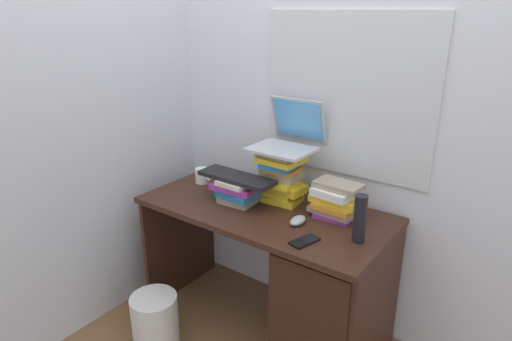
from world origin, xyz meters
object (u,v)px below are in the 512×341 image
desk (314,286)px  mug (203,176)px  laptop (289,137)px  keyboard (237,177)px  wastebasket (155,321)px  book_stack_tall (281,174)px  cell_phone (305,241)px  book_stack_side (336,200)px  book_stack_keyboard_riser (238,191)px  water_bottle (360,219)px  computer_mouse (298,221)px

desk → mug: size_ratio=11.04×
desk → laptop: laptop is taller
laptop → keyboard: laptop is taller
wastebasket → laptop: bearing=58.5°
book_stack_tall → cell_phone: book_stack_tall is taller
book_stack_side → wastebasket: size_ratio=0.83×
book_stack_keyboard_riser → book_stack_side: (0.48, 0.15, 0.02)m
mug → book_stack_tall: bearing=5.5°
mug → cell_phone: mug is taller
book_stack_keyboard_riser → book_stack_side: 0.51m
desk → book_stack_keyboard_riser: book_stack_keyboard_riser is taller
book_stack_side → water_bottle: water_bottle is taller
book_stack_keyboard_riser → water_bottle: 0.68m
keyboard → water_bottle: (0.68, -0.01, -0.03)m
book_stack_keyboard_riser → wastebasket: (-0.23, -0.43, -0.65)m
mug → desk: bearing=-6.6°
book_stack_keyboard_riser → keyboard: size_ratio=0.59×
book_stack_keyboard_riser → water_bottle: size_ratio=1.15×
book_stack_side → book_stack_keyboard_riser: bearing=-162.5°
book_stack_tall → wastebasket: bearing=-124.3°
keyboard → mug: (-0.34, 0.10, -0.10)m
desk → cell_phone: bearing=-80.8°
book_stack_keyboard_riser → wastebasket: size_ratio=0.86×
mug → wastebasket: mug is taller
book_stack_tall → book_stack_side: 0.32m
book_stack_keyboard_riser → keyboard: keyboard is taller
keyboard → water_bottle: water_bottle is taller
computer_mouse → cell_phone: size_ratio=0.76×
book_stack_tall → keyboard: size_ratio=0.66×
book_stack_keyboard_riser → mug: 0.36m
keyboard → book_stack_side: bearing=18.1°
cell_phone → wastebasket: 0.97m
desk → water_bottle: (0.21, -0.02, 0.44)m
laptop → keyboard: bearing=-128.7°
keyboard → computer_mouse: (0.39, -0.03, -0.12)m
keyboard → mug: 0.37m
desk → water_bottle: 0.49m
cell_phone → desk: bearing=114.6°
desk → book_stack_tall: size_ratio=4.61×
book_stack_side → mug: book_stack_side is taller
laptop → computer_mouse: size_ratio=3.08×
book_stack_keyboard_riser → wastebasket: 0.81m
water_bottle → keyboard: bearing=179.2°
computer_mouse → water_bottle: 0.31m
desk → book_stack_tall: book_stack_tall is taller
book_stack_side → computer_mouse: 0.22m
laptop → desk: bearing=-34.8°
keyboard → mug: bearing=163.9°
laptop → wastebasket: laptop is taller
keyboard → book_stack_keyboard_riser: bearing=-9.1°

